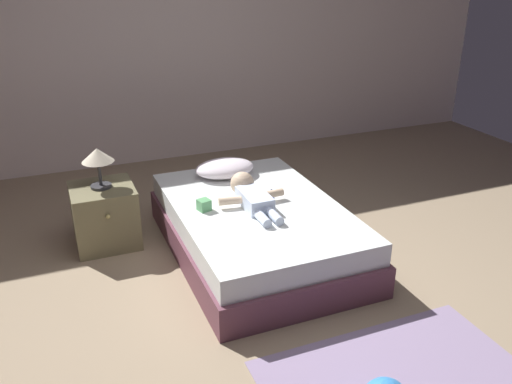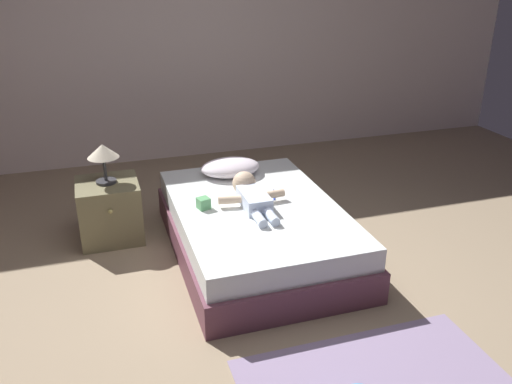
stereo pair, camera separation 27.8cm
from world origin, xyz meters
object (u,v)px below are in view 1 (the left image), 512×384
object	(u,v)px
bed	(256,229)
toothbrush	(272,194)
toy_block	(204,205)
lamp	(98,158)
nightstand	(105,215)
baby	(251,195)
pillow	(225,168)

from	to	relation	value
bed	toothbrush	xyz separation A→B (m)	(0.18, 0.12, 0.21)
toy_block	lamp	bearing A→B (deg)	141.06
nightstand	lamp	distance (m)	0.46
nightstand	baby	bearing A→B (deg)	-28.13
baby	toy_block	xyz separation A→B (m)	(-0.35, 0.01, -0.03)
bed	lamp	bearing A→B (deg)	150.72
toothbrush	nightstand	bearing A→B (deg)	159.48
baby	lamp	distance (m)	1.14
toothbrush	toy_block	world-z (taller)	toy_block
lamp	bed	bearing A→B (deg)	-29.28
bed	lamp	distance (m)	1.26
lamp	baby	bearing A→B (deg)	-28.14
pillow	nightstand	size ratio (longest dim) A/B	0.98
baby	toothbrush	bearing A→B (deg)	21.49
bed	lamp	xyz separation A→B (m)	(-1.01, 0.57, 0.51)
bed	toy_block	bearing A→B (deg)	171.95
bed	pillow	xyz separation A→B (m)	(-0.02, 0.62, 0.27)
bed	nightstand	xyz separation A→B (m)	(-1.01, 0.57, 0.04)
baby	nightstand	xyz separation A→B (m)	(-0.98, 0.53, -0.22)
pillow	toy_block	xyz separation A→B (m)	(-0.35, -0.56, -0.03)
bed	pillow	distance (m)	0.67
toy_block	pillow	bearing A→B (deg)	58.10
lamp	toy_block	distance (m)	0.86
bed	pillow	size ratio (longest dim) A/B	3.72
baby	nightstand	size ratio (longest dim) A/B	1.37
bed	baby	size ratio (longest dim) A/B	2.66
baby	toy_block	bearing A→B (deg)	177.80
baby	nightstand	bearing A→B (deg)	151.87
bed	toothbrush	world-z (taller)	toothbrush
pillow	baby	distance (m)	0.58
bed	nightstand	bearing A→B (deg)	150.72
toothbrush	lamp	world-z (taller)	lamp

